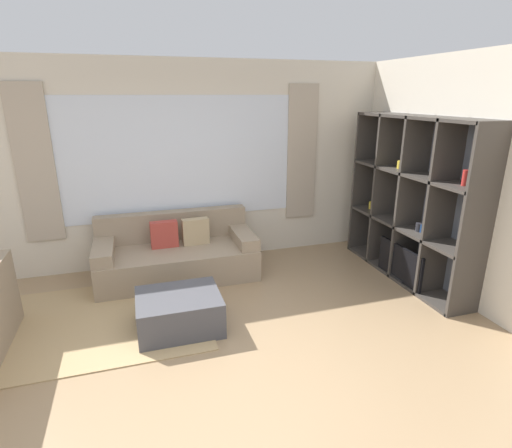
# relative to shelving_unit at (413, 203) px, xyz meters

# --- Properties ---
(ground_plane) EXTENTS (16.00, 16.00, 0.00)m
(ground_plane) POSITION_rel_shelving_unit_xyz_m (-2.66, -1.33, -0.98)
(ground_plane) COLOR #9E7F5B
(wall_back) EXTENTS (6.87, 0.11, 2.70)m
(wall_back) POSITION_rel_shelving_unit_xyz_m (-2.66, 1.38, 0.38)
(wall_back) COLOR beige
(wall_back) RESTS_ON ground_plane
(wall_right) EXTENTS (0.07, 3.89, 2.70)m
(wall_right) POSITION_rel_shelving_unit_xyz_m (0.21, 0.01, 0.37)
(wall_right) COLOR beige
(wall_right) RESTS_ON ground_plane
(area_rug) EXTENTS (2.09, 1.70, 0.01)m
(area_rug) POSITION_rel_shelving_unit_xyz_m (-3.71, -0.02, -0.97)
(area_rug) COLOR tan
(area_rug) RESTS_ON ground_plane
(shelving_unit) EXTENTS (0.41, 2.09, 2.03)m
(shelving_unit) POSITION_rel_shelving_unit_xyz_m (0.00, 0.00, 0.00)
(shelving_unit) COLOR #515660
(shelving_unit) RESTS_ON ground_plane
(couch_main) EXTENTS (1.98, 0.92, 0.78)m
(couch_main) POSITION_rel_shelving_unit_xyz_m (-2.83, 0.89, -0.70)
(couch_main) COLOR gray
(couch_main) RESTS_ON ground_plane
(ottoman) EXTENTS (0.82, 0.67, 0.37)m
(ottoman) POSITION_rel_shelving_unit_xyz_m (-2.96, -0.39, -0.80)
(ottoman) COLOR #47474C
(ottoman) RESTS_ON ground_plane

